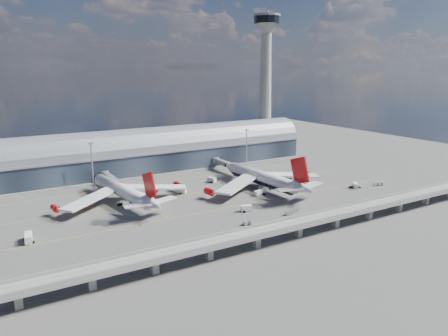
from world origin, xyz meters
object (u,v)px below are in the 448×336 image
service_truck_1 (246,208)px  cargo_train_2 (379,184)px  airliner_left (124,191)px  service_truck_4 (212,180)px  airliner_right (264,178)px  service_truck_0 (28,238)px  cargo_train_0 (248,223)px  floodlight_mast_right (247,147)px  service_truck_3 (355,185)px  service_truck_5 (181,191)px  floodlight_mast_left (92,165)px  cargo_train_1 (292,211)px  service_truck_2 (260,192)px  control_tower (265,85)px

service_truck_1 → cargo_train_2: bearing=-76.7°
airliner_left → service_truck_4: bearing=6.1°
airliner_right → service_truck_0: size_ratio=9.26×
airliner_left → cargo_train_2: bearing=-24.4°
airliner_right → cargo_train_0: (-37.87, -40.60, -5.21)m
floodlight_mast_right → cargo_train_2: 85.49m
service_truck_3 → service_truck_5: 94.84m
service_truck_1 → airliner_right: bearing=-34.2°
airliner_left → service_truck_4: (56.08, 12.93, -4.71)m
service_truck_0 → floodlight_mast_right: bearing=31.6°
floodlight_mast_left → cargo_train_2: 158.00m
airliner_right → cargo_train_1: 40.71m
floodlight_mast_right → service_truck_5: 71.87m
airliner_left → service_truck_3: 123.45m
service_truck_1 → service_truck_3: (73.35, 1.91, -0.06)m
cargo_train_1 → service_truck_2: bearing=13.1°
service_truck_0 → service_truck_1: (90.57, -13.06, -0.17)m
control_tower → service_truck_3: (-11.96, -100.03, -50.22)m
service_truck_3 → cargo_train_2: (15.23, -3.35, -0.50)m
service_truck_5 → cargo_train_2: size_ratio=0.67×
control_tower → floodlight_mast_right: size_ratio=4.01×
airliner_left → service_truck_0: 54.25m
service_truck_3 → floodlight_mast_right: bearing=145.5°
service_truck_0 → service_truck_2: (111.19, 4.95, -0.29)m
service_truck_3 → service_truck_2: bearing=-159.3°
airliner_left → airliner_right: airliner_right is taller
cargo_train_0 → cargo_train_2: cargo_train_2 is taller
floodlight_mast_right → service_truck_3: floodlight_mast_right is taller
airliner_left → service_truck_2: (64.50, -22.30, -4.79)m
control_tower → service_truck_2: size_ratio=13.72×
service_truck_5 → cargo_train_2: (101.32, -43.15, -0.39)m
floodlight_mast_left → cargo_train_2: size_ratio=3.19×
airliner_left → cargo_train_1: (60.31, -53.10, -5.26)m
cargo_train_2 → floodlight_mast_right: bearing=16.5°
floodlight_mast_left → cargo_train_0: size_ratio=4.89×
service_truck_4 → floodlight_mast_right: bearing=4.1°
control_tower → service_truck_5: control_tower is taller
floodlight_mast_left → service_truck_3: 143.09m
floodlight_mast_left → service_truck_5: bearing=-41.1°
service_truck_2 → cargo_train_0: size_ratio=1.43×
control_tower → service_truck_1: bearing=-129.9°
service_truck_0 → service_truck_1: bearing=0.0°
floodlight_mast_left → service_truck_4: (61.88, -20.70, -12.19)m
service_truck_2 → cargo_train_1: bearing=154.9°
airliner_left → service_truck_1: 59.77m
control_tower → floodlight_mast_left: (-135.00, -28.00, -38.00)m
floodlight_mast_right → service_truck_0: size_ratio=3.21×
cargo_train_0 → cargo_train_2: 98.54m
cargo_train_0 → service_truck_5: bearing=-11.8°
cargo_train_1 → service_truck_0: bearing=97.3°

